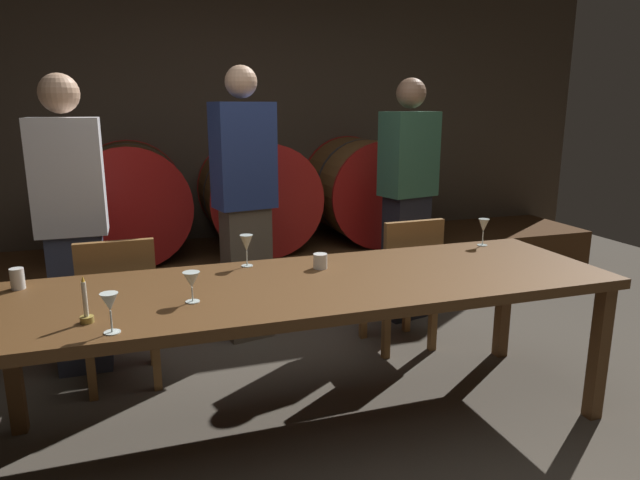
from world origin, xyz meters
The scene contains 19 objects.
ground_plane centered at (0.00, 0.00, 0.00)m, with size 8.91×8.91×0.00m, color #4C443A.
back_wall centered at (0.00, 2.88, 1.47)m, with size 6.85×0.24×2.94m, color #473A2D.
barrel_shelf centered at (0.00, 2.33, 0.21)m, with size 6.17×0.90×0.42m, color #4C2D16.
wine_barrel_left centered at (-0.98, 2.33, 0.86)m, with size 0.88×0.86×0.88m.
wine_barrel_center centered at (0.01, 2.33, 0.86)m, with size 0.88×0.86×0.88m.
wine_barrel_right centered at (0.96, 2.33, 0.86)m, with size 0.88×0.86×0.88m.
dining_table centered at (-0.17, 0.26, 0.69)m, with size 2.94×0.90×0.75m.
chair_left centered at (-1.07, 0.97, 0.49)m, with size 0.41×0.41×0.88m.
chair_right centered at (0.67, 0.95, 0.49)m, with size 0.42×0.42×0.88m.
guest_left centered at (-1.29, 1.29, 0.90)m, with size 0.38×0.24×1.74m.
guest_center centered at (-0.26, 1.47, 0.93)m, with size 0.42×0.31×1.81m.
guest_right centered at (0.93, 1.46, 0.90)m, with size 0.43×0.32×1.76m.
candle_center centered at (-1.15, 0.04, 0.80)m, with size 0.05×0.05×0.19m.
wine_glass_far_left centered at (-1.05, -0.10, 0.87)m, with size 0.07×0.07×0.15m.
wine_glass_center_left centered at (-0.74, 0.15, 0.85)m, with size 0.07×0.07×0.13m.
wine_glass_center_right centered at (-0.41, 0.62, 0.87)m, with size 0.07×0.07×0.17m.
wine_glass_far_right centered at (1.01, 0.61, 0.87)m, with size 0.06×0.06×0.16m.
cup_left centered at (-1.47, 0.58, 0.80)m, with size 0.06×0.06×0.10m, color white.
cup_right centered at (-0.06, 0.46, 0.79)m, with size 0.07×0.07×0.08m, color white.
Camera 1 is at (-0.93, -2.15, 1.56)m, focal length 31.41 mm.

